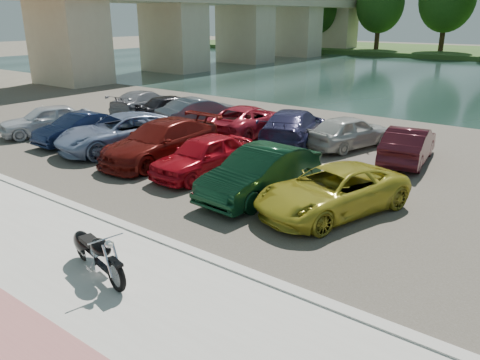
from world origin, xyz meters
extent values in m
plane|color=#595447|center=(0.00, 0.00, 0.00)|extent=(200.00, 200.00, 0.00)
cube|color=#B8B6AD|center=(0.00, -1.00, 0.05)|extent=(60.00, 6.00, 0.10)
cube|color=#A55D5F|center=(0.00, -2.50, 0.10)|extent=(60.00, 2.00, 0.01)
cube|color=#B8B6AD|center=(0.00, 2.00, 0.07)|extent=(60.00, 0.30, 0.14)
cube|color=#48443A|center=(0.00, 11.00, 0.02)|extent=(60.00, 18.00, 0.04)
cube|color=#C7AD8A|center=(-28.00, 18.00, 3.60)|extent=(6.00, 4.00, 7.20)
cube|color=#C7AD8A|center=(-28.00, 30.00, 3.60)|extent=(6.00, 4.00, 7.20)
cube|color=#C7AD8A|center=(-28.00, 42.00, 3.60)|extent=(6.00, 4.00, 7.20)
cube|color=#C7AD8A|center=(-28.00, 54.00, 3.60)|extent=(6.00, 4.00, 7.20)
cube|color=#C7AD8A|center=(-28.00, 66.00, 3.60)|extent=(6.00, 4.00, 7.20)
cylinder|color=#372614|center=(-30.00, 64.60, 2.85)|extent=(0.70, 0.70, 4.50)
ellipsoid|color=#13370F|center=(-30.00, 64.60, 6.45)|extent=(6.30, 6.30, 7.56)
cylinder|color=#372614|center=(-21.00, 66.00, 3.08)|extent=(0.70, 0.70, 4.95)
ellipsoid|color=#13370F|center=(-21.00, 66.00, 7.04)|extent=(6.93, 6.93, 8.32)
cylinder|color=#372614|center=(-12.00, 67.40, 3.30)|extent=(0.70, 0.70, 5.40)
torus|color=black|center=(-0.06, -0.11, 0.44)|extent=(0.69, 0.26, 0.68)
torus|color=black|center=(-1.67, 0.24, 0.44)|extent=(0.69, 0.26, 0.68)
cylinder|color=#B2B2B7|center=(-0.06, -0.11, 0.44)|extent=(0.46, 0.16, 0.46)
cylinder|color=#B2B2B7|center=(-1.67, 0.24, 0.44)|extent=(0.46, 0.16, 0.46)
cylinder|color=silver|center=(-0.22, -0.18, 0.74)|extent=(0.33, 0.12, 0.63)
cylinder|color=silver|center=(-0.18, 0.01, 0.74)|extent=(0.33, 0.12, 0.63)
cylinder|color=silver|center=(-0.38, -0.04, 1.13)|extent=(0.20, 0.74, 0.04)
sphere|color=silver|center=(-0.28, -0.07, 1.05)|extent=(0.19, 0.19, 0.16)
sphere|color=silver|center=(-0.22, -0.08, 1.05)|extent=(0.13, 0.13, 0.11)
cube|color=black|center=(-0.06, -0.11, 0.75)|extent=(0.47, 0.23, 0.06)
cube|color=black|center=(-0.87, 0.06, 0.38)|extent=(1.19, 0.35, 0.08)
cube|color=silver|center=(-0.91, 0.07, 0.45)|extent=(0.51, 0.41, 0.34)
cylinder|color=silver|center=(-0.82, 0.05, 0.65)|extent=(0.28, 0.23, 0.27)
cylinder|color=silver|center=(-1.01, 0.09, 0.65)|extent=(0.28, 0.23, 0.27)
ellipsoid|color=black|center=(-0.69, 0.02, 0.82)|extent=(0.74, 0.50, 0.32)
cube|color=black|center=(-1.21, 0.14, 0.76)|extent=(0.60, 0.39, 0.10)
ellipsoid|color=black|center=(-1.62, 0.23, 0.56)|extent=(0.78, 0.48, 0.50)
cube|color=black|center=(-1.67, 0.24, 0.49)|extent=(0.43, 0.26, 0.30)
cylinder|color=silver|center=(-1.17, 0.29, 0.32)|extent=(1.09, 0.32, 0.09)
cylinder|color=silver|center=(-1.17, 0.29, 0.40)|extent=(1.09, 0.32, 0.09)
cylinder|color=#B2B2B7|center=(-1.05, -0.08, 0.23)|extent=(0.05, 0.14, 0.22)
imported|color=silver|center=(-13.39, 6.59, 0.74)|extent=(2.95, 4.42, 1.40)
imported|color=#131E3C|center=(-10.97, 6.61, 0.67)|extent=(1.34, 3.85, 1.27)
imported|color=#788AAE|center=(-8.51, 6.97, 0.78)|extent=(3.73, 5.76, 1.48)
imported|color=#61120D|center=(-6.04, 6.88, 0.80)|extent=(2.15, 5.26, 1.52)
imported|color=#AC0B17|center=(-3.62, 6.57, 0.74)|extent=(1.93, 4.21, 1.40)
imported|color=black|center=(-0.86, 6.07, 0.79)|extent=(1.85, 4.63, 1.50)
imported|color=gold|center=(1.48, 6.21, 0.69)|extent=(3.51, 5.14, 1.31)
imported|color=gray|center=(-13.46, 12.74, 0.71)|extent=(2.59, 4.85, 1.34)
imported|color=black|center=(-11.03, 12.56, 0.73)|extent=(2.54, 4.31, 1.38)
imported|color=slate|center=(-8.60, 12.12, 0.78)|extent=(2.69, 4.72, 1.47)
imported|color=#AE1D2F|center=(-5.88, 12.32, 0.73)|extent=(2.57, 5.07, 1.37)
imported|color=#2C2A53|center=(-3.41, 12.28, 0.78)|extent=(3.41, 5.48, 1.48)
imported|color=beige|center=(-1.11, 12.97, 0.74)|extent=(2.78, 4.41, 1.40)
imported|color=#43111A|center=(1.56, 12.41, 0.72)|extent=(1.99, 4.28, 1.36)
camera|label=1|loc=(6.80, -5.12, 5.31)|focal=35.00mm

